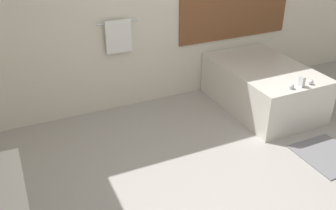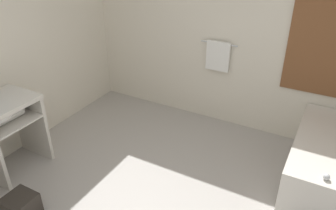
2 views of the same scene
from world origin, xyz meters
TOP-DOWN VIEW (x-y plane):
  - wall_back_with_blinds at (0.05, 2.23)m, footprint 7.40×0.13m
  - waste_bin at (-1.25, -0.43)m, footprint 0.28×0.28m

SIDE VIEW (x-z plane):
  - waste_bin at x=-1.25m, z-range 0.00..0.24m
  - wall_back_with_blinds at x=0.05m, z-range 0.00..2.70m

